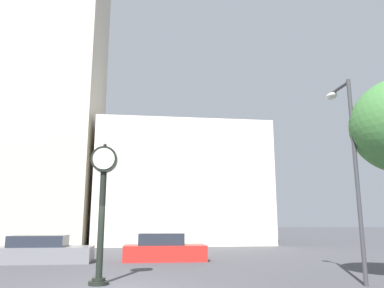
% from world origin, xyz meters
% --- Properties ---
extents(building_tall_tower, '(11.96, 12.00, 32.36)m').
position_xyz_m(building_tall_tower, '(-9.67, 24.00, 16.18)').
color(building_tall_tower, '#BCB29E').
rests_on(building_tall_tower, ground_plane).
extents(building_storefront_row, '(14.88, 12.00, 10.49)m').
position_xyz_m(building_storefront_row, '(4.29, 24.00, 5.25)').
color(building_storefront_row, beige).
rests_on(building_storefront_row, ground_plane).
extents(street_clock, '(0.88, 0.64, 4.64)m').
position_xyz_m(street_clock, '(-0.55, 0.99, 2.99)').
color(street_clock, black).
rests_on(street_clock, ground_plane).
extents(car_grey, '(4.75, 1.90, 1.31)m').
position_xyz_m(car_grey, '(-4.06, 7.84, 0.55)').
color(car_grey, slate).
rests_on(car_grey, ground_plane).
extents(car_red, '(4.24, 1.86, 1.39)m').
position_xyz_m(car_red, '(1.95, 8.01, 0.58)').
color(car_red, red).
rests_on(car_red, ground_plane).
extents(street_lamp_right, '(0.36, 1.57, 6.90)m').
position_xyz_m(street_lamp_right, '(7.87, 0.01, 4.53)').
color(street_lamp_right, '#38383D').
rests_on(street_lamp_right, ground_plane).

